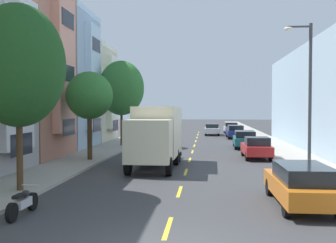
# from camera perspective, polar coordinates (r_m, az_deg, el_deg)

# --- Properties ---
(ground_plane) EXTENTS (160.00, 160.00, 0.00)m
(ground_plane) POSITION_cam_1_polar(r_m,az_deg,el_deg) (39.44, 3.94, -3.07)
(ground_plane) COLOR #38383A
(sidewalk_left) EXTENTS (3.20, 120.00, 0.14)m
(sidewalk_left) POSITION_cam_1_polar(r_m,az_deg,el_deg) (38.32, -6.84, -3.13)
(sidewalk_left) COLOR #A39E93
(sidewalk_left) RESTS_ON ground_plane
(sidewalk_right) EXTENTS (3.20, 120.00, 0.14)m
(sidewalk_right) POSITION_cam_1_polar(r_m,az_deg,el_deg) (37.91, 14.66, -3.23)
(sidewalk_right) COLOR #A39E93
(sidewalk_right) RESTS_ON ground_plane
(lane_centerline_dashes) EXTENTS (0.14, 47.20, 0.01)m
(lane_centerline_dashes) POSITION_cam_1_polar(r_m,az_deg,el_deg) (33.97, 3.67, -3.88)
(lane_centerline_dashes) COLOR yellow
(lane_centerline_dashes) RESTS_ON ground_plane
(townhouse_fourth_powder_blue) EXTENTS (14.01, 6.66, 11.65)m
(townhouse_fourth_powder_blue) POSITION_cam_1_polar(r_m,az_deg,el_deg) (36.72, -21.08, 5.20)
(townhouse_fourth_powder_blue) COLOR #9EB7CC
(townhouse_fourth_powder_blue) RESTS_ON ground_plane
(townhouse_fifth_cream) EXTENTS (11.76, 6.66, 9.80)m
(townhouse_fifth_cream) POSITION_cam_1_polar(r_m,az_deg,el_deg) (42.51, -15.54, 3.56)
(townhouse_fifth_cream) COLOR beige
(townhouse_fifth_cream) RESTS_ON ground_plane
(street_tree_nearest) EXTENTS (3.72, 3.72, 7.49)m
(street_tree_nearest) POSITION_cam_1_polar(r_m,az_deg,el_deg) (17.09, -20.69, 7.50)
(street_tree_nearest) COLOR #47331E
(street_tree_nearest) RESTS_ON sidewalk_left
(street_tree_second) EXTENTS (2.99, 2.99, 5.66)m
(street_tree_second) POSITION_cam_1_polar(r_m,az_deg,el_deg) (26.02, -11.23, 3.64)
(street_tree_second) COLOR #47331E
(street_tree_second) RESTS_ON sidewalk_left
(street_tree_third) EXTENTS (4.01, 4.01, 7.49)m
(street_tree_third) POSITION_cam_1_polar(r_m,az_deg,el_deg) (35.39, -6.71, 4.79)
(street_tree_third) COLOR #47331E
(street_tree_third) RESTS_ON sidewalk_left
(street_lamp) EXTENTS (1.35, 0.28, 7.40)m
(street_lamp) POSITION_cam_1_polar(r_m,az_deg,el_deg) (20.42, 19.37, 4.47)
(street_lamp) COLOR #38383D
(street_lamp) RESTS_ON sidewalk_right
(delivery_box_truck) EXTENTS (2.53, 7.18, 3.54)m
(delivery_box_truck) POSITION_cam_1_polar(r_m,az_deg,el_deg) (23.11, -1.66, -1.73)
(delivery_box_truck) COLOR beige
(delivery_box_truck) RESTS_ON ground_plane
(parked_hatchback_silver) EXTENTS (1.81, 4.03, 1.50)m
(parked_hatchback_silver) POSITION_cam_1_polar(r_m,az_deg,el_deg) (53.87, 9.04, -0.94)
(parked_hatchback_silver) COLOR #B2B5BA
(parked_hatchback_silver) RESTS_ON ground_plane
(parked_wagon_teal) EXTENTS (1.95, 4.75, 1.50)m
(parked_wagon_teal) POSITION_cam_1_polar(r_m,az_deg,el_deg) (34.78, 10.95, -2.45)
(parked_wagon_teal) COLOR #195B60
(parked_wagon_teal) RESTS_ON ground_plane
(parked_wagon_navy) EXTENTS (1.89, 4.73, 1.50)m
(parked_wagon_navy) POSITION_cam_1_polar(r_m,az_deg,el_deg) (45.64, 9.62, -1.40)
(parked_wagon_navy) COLOR navy
(parked_wagon_navy) RESTS_ON ground_plane
(parked_wagon_orange) EXTENTS (1.88, 4.72, 1.50)m
(parked_wagon_orange) POSITION_cam_1_polar(r_m,az_deg,el_deg) (14.84, 18.59, -8.46)
(parked_wagon_orange) COLOR orange
(parked_wagon_orange) RESTS_ON ground_plane
(parked_hatchback_red) EXTENTS (1.79, 4.02, 1.50)m
(parked_hatchback_red) POSITION_cam_1_polar(r_m,az_deg,el_deg) (27.70, 12.59, -3.69)
(parked_hatchback_red) COLOR #AD1E1E
(parked_hatchback_red) RESTS_ON ground_plane
(moving_white_sedan) EXTENTS (1.80, 4.50, 1.43)m
(moving_white_sedan) POSITION_cam_1_polar(r_m,az_deg,el_deg) (50.69, 6.33, -1.11)
(moving_white_sedan) COLOR silver
(moving_white_sedan) RESTS_ON ground_plane
(parked_motorcycle) EXTENTS (0.62, 2.05, 0.90)m
(parked_motorcycle) POSITION_cam_1_polar(r_m,az_deg,el_deg) (13.77, -20.14, -10.97)
(parked_motorcycle) COLOR black
(parked_motorcycle) RESTS_ON ground_plane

